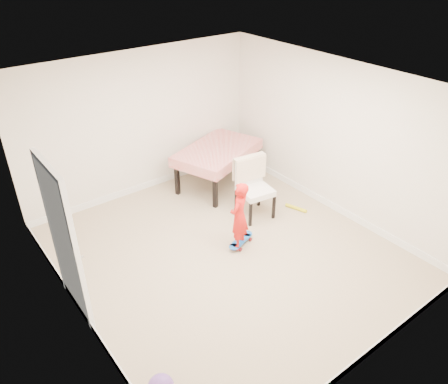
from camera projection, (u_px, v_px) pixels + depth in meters
ground at (227, 253)px, 6.68m from camera, size 5.00×5.00×0.00m
ceiling at (227, 87)px, 5.36m from camera, size 4.50×5.00×0.04m
wall_back at (141, 124)px, 7.70m from camera, size 4.50×0.04×2.60m
wall_front at (380, 275)px, 4.32m from camera, size 4.50×0.04×2.60m
wall_left at (69, 238)px, 4.85m from camera, size 0.04×5.00×2.60m
wall_right at (334, 138)px, 7.18m from camera, size 0.04×5.00×2.60m
door at (64, 244)px, 5.20m from camera, size 0.11×0.94×2.11m
baseboard_back at (147, 185)px, 8.35m from camera, size 4.50×0.02×0.12m
baseboard_front at (361, 358)px, 4.95m from camera, size 4.50×0.02×0.12m
baseboard_left at (86, 317)px, 5.48m from camera, size 0.02×5.00×0.12m
baseboard_right at (325, 202)px, 7.82m from camera, size 0.02×5.00×0.12m
dining_table at (218, 166)px, 8.31m from camera, size 1.89×1.53×0.77m
dining_chair at (255, 189)px, 7.30m from camera, size 0.66×0.73×1.04m
skateboard at (241, 242)px, 6.84m from camera, size 0.59×0.37×0.08m
child at (239, 218)px, 6.51m from camera, size 0.48×0.43×1.10m
foam_toy at (296, 208)px, 7.70m from camera, size 0.18×0.40×0.06m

